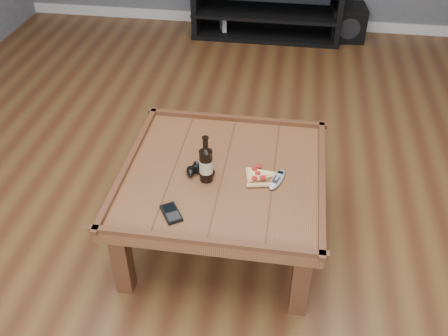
# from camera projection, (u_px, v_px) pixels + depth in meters

# --- Properties ---
(ground) EXTENTS (6.00, 6.00, 0.00)m
(ground) POSITION_uv_depth(u_px,v_px,m) (223.00, 236.00, 2.76)
(ground) COLOR #492614
(ground) RESTS_ON ground
(baseboard) EXTENTS (5.00, 0.02, 0.10)m
(baseboard) POSITION_uv_depth(u_px,v_px,m) (268.00, 21.00, 5.05)
(baseboard) COLOR silver
(baseboard) RESTS_ON ground
(coffee_table) EXTENTS (1.03, 1.03, 0.48)m
(coffee_table) POSITION_uv_depth(u_px,v_px,m) (223.00, 182.00, 2.52)
(coffee_table) COLOR #512F17
(coffee_table) RESTS_ON ground
(media_console) EXTENTS (1.40, 0.45, 0.50)m
(media_console) POSITION_uv_depth(u_px,v_px,m) (267.00, 11.00, 4.74)
(media_console) COLOR black
(media_console) RESTS_ON ground
(beer_bottle) EXTENTS (0.07, 0.07, 0.25)m
(beer_bottle) POSITION_uv_depth(u_px,v_px,m) (206.00, 163.00, 2.38)
(beer_bottle) COLOR black
(beer_bottle) RESTS_ON coffee_table
(game_controller) EXTENTS (0.16, 0.12, 0.04)m
(game_controller) POSITION_uv_depth(u_px,v_px,m) (201.00, 171.00, 2.46)
(game_controller) COLOR black
(game_controller) RESTS_ON coffee_table
(pizza_slice) EXTENTS (0.18, 0.25, 0.02)m
(pizza_slice) POSITION_uv_depth(u_px,v_px,m) (258.00, 176.00, 2.45)
(pizza_slice) COLOR tan
(pizza_slice) RESTS_ON coffee_table
(smartphone) EXTENTS (0.13, 0.14, 0.02)m
(smartphone) POSITION_uv_depth(u_px,v_px,m) (171.00, 213.00, 2.24)
(smartphone) COLOR black
(smartphone) RESTS_ON coffee_table
(remote_control) EXTENTS (0.10, 0.18, 0.02)m
(remote_control) POSITION_uv_depth(u_px,v_px,m) (277.00, 179.00, 2.42)
(remote_control) COLOR gray
(remote_control) RESTS_ON coffee_table
(subwoofer) EXTENTS (0.35, 0.35, 0.32)m
(subwoofer) POSITION_uv_depth(u_px,v_px,m) (347.00, 22.00, 4.75)
(subwoofer) COLOR black
(subwoofer) RESTS_ON ground
(game_console) EXTENTS (0.14, 0.18, 0.20)m
(game_console) POSITION_uv_depth(u_px,v_px,m) (223.00, 25.00, 4.87)
(game_console) COLOR gray
(game_console) RESTS_ON ground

